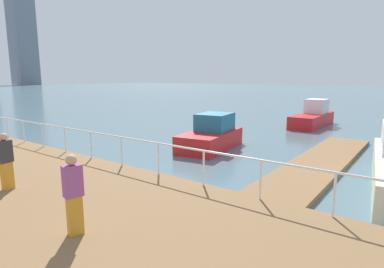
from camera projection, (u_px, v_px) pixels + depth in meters
name	position (u px, v px, depth m)	size (l,w,h in m)	color
ground_plane	(103.00, 144.00, 17.04)	(300.00, 300.00, 0.00)	slate
floating_dock	(319.00, 164.00, 12.87)	(12.14, 2.00, 0.18)	olive
boardwalk_railing	(204.00, 158.00, 9.20)	(0.06, 28.80, 1.08)	white
moored_boat_1	(313.00, 117.00, 23.47)	(5.67, 1.75, 1.95)	red
moored_boat_2	(212.00, 135.00, 15.97)	(4.44, 2.51, 1.74)	red
pedestrian_1	(6.00, 161.00, 8.89)	(0.39, 0.27, 1.63)	orange
pedestrian_2	(73.00, 194.00, 6.29)	(0.40, 0.29, 1.67)	orange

